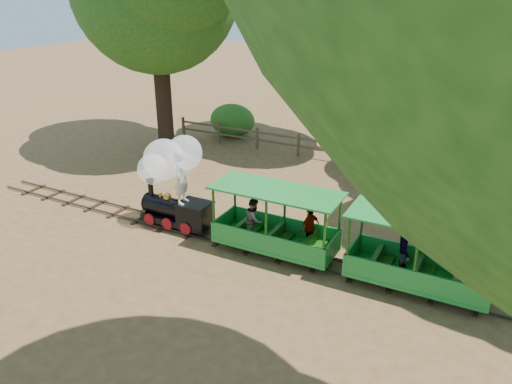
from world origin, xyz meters
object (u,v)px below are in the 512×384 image
at_px(carriage_front, 276,228).
at_px(fence, 367,154).
at_px(locomotive, 170,175).
at_px(carriage_rear, 420,260).

xyz_separation_m(carriage_front, fence, (0.27, 7.99, -0.20)).
relative_size(locomotive, carriage_rear, 0.86).
bearing_deg(fence, locomotive, -115.59).
relative_size(carriage_front, carriage_rear, 1.00).
distance_m(carriage_front, fence, 8.00).
relative_size(carriage_rear, fence, 0.20).
height_order(carriage_rear, fence, carriage_rear).
xyz_separation_m(locomotive, carriage_front, (3.54, -0.06, -0.92)).
bearing_deg(locomotive, carriage_front, -0.90).
height_order(locomotive, carriage_rear, locomotive).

